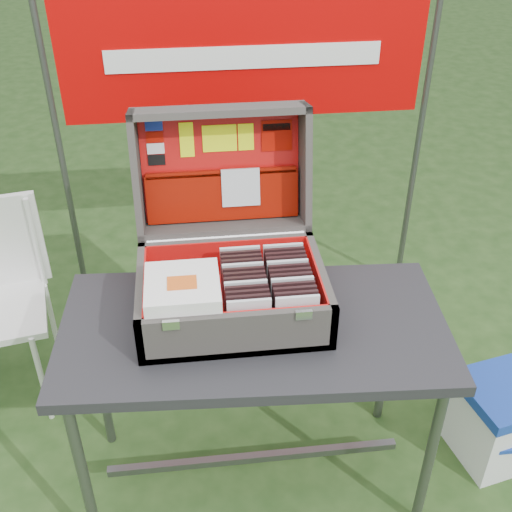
{
  "coord_description": "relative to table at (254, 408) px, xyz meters",
  "views": [
    {
      "loc": [
        -0.28,
        -1.68,
        2.16
      ],
      "look_at": [
        -0.07,
        0.1,
        0.93
      ],
      "focal_mm": 45.0,
      "sensor_mm": 36.0,
      "label": 1
    }
  ],
  "objects": [
    {
      "name": "cd_right_8",
      "position": [
        0.12,
        0.09,
        0.5
      ],
      "size": [
        0.13,
        0.01,
        0.15
      ],
      "primitive_type": "cube",
      "color": "silver",
      "rests_on": "suitcase_liner_floor"
    },
    {
      "name": "cd_right_4",
      "position": [
        0.12,
        -0.01,
        0.5
      ],
      "size": [
        0.13,
        0.01,
        0.15
      ],
      "primitive_type": "cube",
      "color": "silver",
      "rests_on": "suitcase_liner_floor"
    },
    {
      "name": "suitcase_liner_wall_right",
      "position": [
        0.21,
        0.07,
        0.49
      ],
      "size": [
        0.01,
        0.39,
        0.14
      ],
      "primitive_type": "cube",
      "color": "red",
      "rests_on": "suitcase_base_bottom"
    },
    {
      "name": "cd_right_11",
      "position": [
        0.12,
        0.16,
        0.5
      ],
      "size": [
        0.13,
        0.01,
        0.15
      ],
      "primitive_type": "cube",
      "color": "black",
      "rests_on": "suitcase_liner_floor"
    },
    {
      "name": "cd_left_12",
      "position": [
        -0.03,
        0.18,
        0.5
      ],
      "size": [
        0.13,
        0.01,
        0.15
      ],
      "primitive_type": "cube",
      "color": "silver",
      "rests_on": "suitcase_liner_floor"
    },
    {
      "name": "cd_left_9",
      "position": [
        -0.03,
        0.11,
        0.5
      ],
      "size": [
        0.13,
        0.01,
        0.15
      ],
      "primitive_type": "cube",
      "color": "black",
      "rests_on": "suitcase_liner_floor"
    },
    {
      "name": "songbook_7",
      "position": [
        -0.22,
        -0.02,
        0.6
      ],
      "size": [
        0.23,
        0.23,
        0.0
      ],
      "primitive_type": "cube",
      "color": "white",
      "rests_on": "suitcase_base_wall_front"
    },
    {
      "name": "suitcase_base_wall_right",
      "position": [
        0.23,
        0.07,
        0.48
      ],
      "size": [
        0.02,
        0.43,
        0.16
      ],
      "primitive_type": "cube",
      "color": "#403C38",
      "rests_on": "table_top"
    },
    {
      "name": "suitcase_base_bottom",
      "position": [
        -0.06,
        0.07,
        0.41
      ],
      "size": [
        0.61,
        0.43,
        0.02
      ],
      "primitive_type": "cube",
      "color": "#403C38",
      "rests_on": "table_top"
    },
    {
      "name": "cd_left_3",
      "position": [
        -0.03,
        -0.03,
        0.5
      ],
      "size": [
        0.13,
        0.01,
        0.15
      ],
      "primitive_type": "cube",
      "color": "black",
      "rests_on": "suitcase_liner_floor"
    },
    {
      "name": "lid_sticker_cc_b",
      "position": [
        -0.29,
        0.48,
        0.86
      ],
      "size": [
        0.06,
        0.01,
        0.04
      ],
      "primitive_type": "cube",
      "rotation": [
        -1.79,
        0.0,
        0.0
      ],
      "color": "#A10B00",
      "rests_on": "suitcase_lid_liner"
    },
    {
      "name": "lid_card_neon_tall",
      "position": [
        -0.18,
        0.48,
        0.84
      ],
      "size": [
        0.05,
        0.03,
        0.12
      ],
      "primitive_type": "cube",
      "rotation": [
        -1.79,
        0.0,
        0.0
      ],
      "color": "#E5FB0F",
      "rests_on": "suitcase_lid_liner"
    },
    {
      "name": "lid_sticker_cc_c",
      "position": [
        -0.29,
        0.47,
        0.82
      ],
      "size": [
        0.06,
        0.01,
        0.04
      ],
      "primitive_type": "cube",
      "rotation": [
        -1.79,
        0.0,
        0.0
      ],
      "color": "white",
      "rests_on": "suitcase_lid_liner"
    },
    {
      "name": "cd_left_2",
      "position": [
        -0.03,
        -0.05,
        0.5
      ],
      "size": [
        0.13,
        0.01,
        0.15
      ],
      "primitive_type": "cube",
      "color": "black",
      "rests_on": "suitcase_liner_floor"
    },
    {
      "name": "cooler",
      "position": [
        1.03,
        0.03,
        -0.21
      ],
      "size": [
        0.47,
        0.39,
        0.36
      ],
      "primitive_type": null,
      "rotation": [
        0.0,
        0.0,
        0.21
      ],
      "color": "white",
      "rests_on": "ground"
    },
    {
      "name": "suitcase_lid_liner",
      "position": [
        -0.06,
        0.46,
        0.74
      ],
      "size": [
        0.56,
        0.09,
        0.37
      ],
      "primitive_type": "cube",
      "rotation": [
        -1.79,
        0.0,
        0.0
      ],
      "color": "red",
      "rests_on": "suitcase_lid_back"
    },
    {
      "name": "table_brace",
      "position": [
        -0.0,
        -0.0,
        -0.28
      ],
      "size": [
        1.11,
        0.03,
        0.03
      ],
      "primitive_type": "cube",
      "color": "#59595B",
      "rests_on": "ground"
    },
    {
      "name": "songbook_4",
      "position": [
        -0.22,
        -0.02,
        0.58
      ],
      "size": [
        0.23,
        0.23,
        0.0
      ],
      "primitive_type": "cube",
      "color": "white",
      "rests_on": "suitcase_base_wall_front"
    },
    {
      "name": "suitcase_lid_rim_right",
      "position": [
        0.23,
        0.41,
        0.75
      ],
      "size": [
        0.02,
        0.25,
        0.46
      ],
      "primitive_type": "cube",
      "rotation": [
        -1.79,
        0.0,
        0.0
      ],
      "color": "#403C38",
      "rests_on": "suitcase_lid_back"
    },
    {
      "name": "lid_card_neon_small",
      "position": [
        0.03,
        0.48,
        0.84
      ],
      "size": [
        0.05,
        0.02,
        0.09
      ],
      "primitive_type": "cube",
      "rotation": [
        -1.79,
        0.0,
        0.0
      ],
      "color": "#E5FB0F",
      "rests_on": "suitcase_lid_liner"
    },
    {
      "name": "chair_leg_fr",
      "position": [
        -0.84,
        0.41,
        -0.17
      ],
      "size": [
        0.02,
        0.02,
        0.46
      ],
      "primitive_type": "cylinder",
      "color": "silver",
      "rests_on": "ground"
    },
    {
      "name": "lid_sticker_cc_d",
      "position": [
        -0.29,
        0.47,
        0.78
      ],
      "size": [
        0.06,
        0.01,
        0.04
      ],
      "primitive_type": "cube",
      "rotation": [
        -1.79,
        0.0,
        0.0
      ],
      "color": "black",
      "rests_on": "suitcase_lid_liner"
    },
    {
      "name": "cd_left_0",
      "position": [
        -0.03,
        -0.1,
        0.5
      ],
      "size": [
        0.13,
        0.01,
        0.15
      ],
      "primitive_type": "cube",
      "color": "silver",
      "rests_on": "suitcase_liner_floor"
    },
    {
      "name": "suitcase_pocket_cd",
      "position": [
        0.0,
        0.41,
        0.68
      ],
      "size": [
        0.14,
        0.04,
        0.13
      ],
      "primitive_type": "cube",
      "rotation": [
        -1.79,
        0.0,
        0.0
      ],
      "color": "silver",
      "rests_on": "suitcase_lid_pocket"
    },
    {
      "name": "suitcase_lid_rim_far",
      "position": [
        -0.06,
        0.46,
        0.95
      ],
      "size": [
        0.61,
        0.16,
        0.06
      ],
      "primitive_type": "cube",
      "rotation": [
        -1.79,
        0.0,
        0.0
      ],
      "color": "#403C38",
      "rests_on": "suitcase_lid_back"
    },
    {
      "name": "cardboard_box",
      "position": [
        0.65,
        0.62,
        -0.22
      ],
      "size": [
        0.33,
        0.16,
        0.34
      ],
      "primitive_type": "cube",
      "rotation": [
        -0.3,
        0.0,
        0.02
      ],
      "color": "#8D6747",
      "rests_on": "ground"
    },
    {
      "name": "cd_right_12",
      "position": [
        0.12,
        0.18,
        0.5
      ],
      "size": [
        0.13,
        0.01,
        0.15
      ],
      "primitive_type": "cube",
      "color": "silver",
      "rests_on": "suitcase_liner_floor"
    },
    {
      "name": "suitcase_latch_right",
      "position": [
        0.13,
        -0.15,
        0.55
      ],
      "size": [
        0.05,
        0.01,
        0.03
      ],
      "primitive_type": "cube",
      "color": "silver",
      "rests_on": "suitcase_base_wall_front"
    },
    {
      "name": "table_leg_fl",
      "position": [
        -0.57,
        -0.26,
        -0.02
      ],
      "size": [
        0.04,
        0.04,
        0.75
      ],
      "primitive_type": "cylinder",
      "color": "#59595B",
      "rests_on": "ground"
    },
    {
      "name": "songbook_3",
      "position": [
        -0.22,
        -0.02,
        0.58
      ],
      "size": [
        0.23,
        0.23,
        0.0
      ],
      "primitive_type": "cube",
      "color": "white",
      "rests_on": "suitcase_base_wall_front"
    },
    {
      "name": "cd_left_8",
      "position": [
        -0.03,
        0.09,
        0.5
      ],
      "size": [
        0.13,
        0.01,
        0.15
      ],
      "primitive_type": "cube",
      "color": "silver",
      "rests_on": "suitcase_liner_floor"
    },
    {
      "name": "suitcase_base_wall_left",
      "position": [
        -0.36,
        0.07,
        0.48
      ],
      "size": [
        0.02,
        0.43,
        0.16
      ],
      "primitive_type": "cube",
      "color": "#403C38",
      "rests_on": "table_top"
    },
    {
      "name": "suitcase_liner_wall_left",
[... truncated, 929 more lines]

